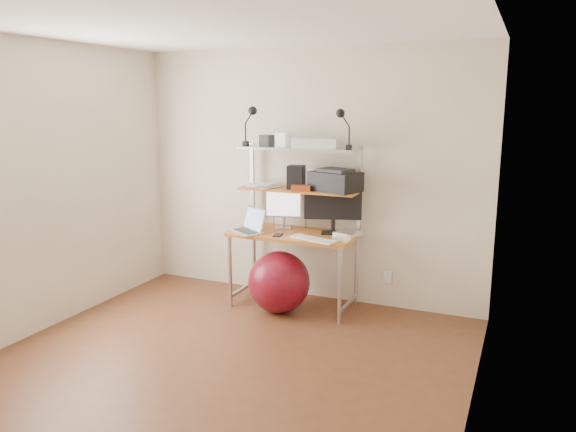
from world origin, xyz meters
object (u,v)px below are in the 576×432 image
at_px(monitor_black, 333,205).
at_px(exercise_ball, 279,282).
at_px(laptop, 250,227).
at_px(printer, 335,181).
at_px(monitor_silver, 284,206).

height_order(monitor_black, exercise_ball, monitor_black).
xyz_separation_m(monitor_black, laptop, (-0.74, -0.27, -0.22)).
height_order(monitor_black, printer, printer).
distance_m(monitor_silver, printer, 0.62).
relative_size(monitor_black, printer, 1.05).
xyz_separation_m(laptop, exercise_ball, (0.33, -0.06, -0.50)).
bearing_deg(monitor_silver, printer, -19.20).
xyz_separation_m(printer, exercise_ball, (-0.44, -0.33, -0.96)).
relative_size(monitor_silver, laptop, 0.96).
bearing_deg(monitor_silver, laptop, -143.46).
distance_m(laptop, exercise_ball, 0.60).
height_order(monitor_silver, laptop, monitor_silver).
bearing_deg(monitor_black, printer, -20.60).
xyz_separation_m(monitor_silver, printer, (0.54, -0.03, 0.29)).
bearing_deg(laptop, printer, 52.51).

